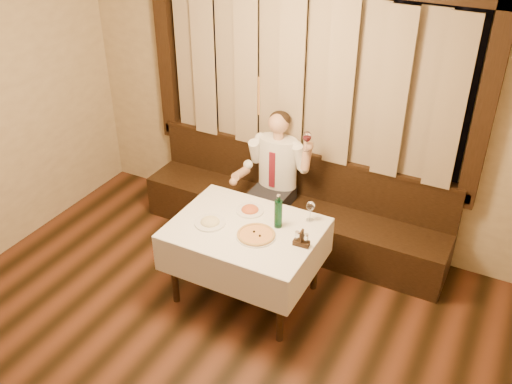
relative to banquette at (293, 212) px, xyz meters
The scene contains 10 objects.
room 2.12m from the banquette, 90.03° to the right, with size 5.01×6.01×2.81m.
banquette is the anchor object (origin of this frame).
dining_table 1.08m from the banquette, 90.00° to the right, with size 1.27×0.97×0.76m.
pizza 1.20m from the banquette, 82.47° to the right, with size 0.34×0.34×0.04m.
pasta_red 0.93m from the banquette, 95.76° to the right, with size 0.25×0.25×0.09m.
pasta_cream 1.25m from the banquette, 104.70° to the right, with size 0.27×0.27×0.09m.
green_bottle 1.09m from the banquette, 74.52° to the right, with size 0.07×0.07×0.32m.
table_wine_glass 1.01m from the banquette, 56.21° to the right, with size 0.07×0.07×0.20m.
cruet_caddy 1.27m from the banquette, 62.96° to the right, with size 0.14×0.07×0.14m.
seated_man 0.54m from the banquette, 152.57° to the right, with size 0.76×0.57×1.39m.
Camera 1 is at (1.94, -1.81, 3.57)m, focal length 40.00 mm.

